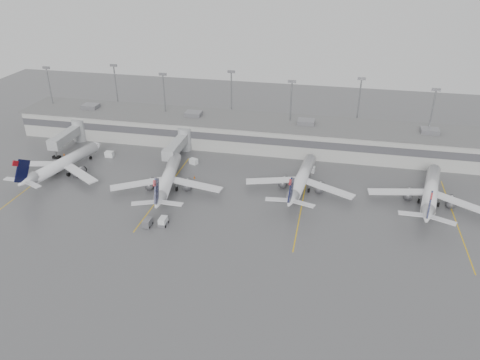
% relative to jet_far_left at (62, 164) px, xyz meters
% --- Properties ---
extents(ground, '(260.00, 260.00, 0.00)m').
position_rel_jet_far_left_xyz_m(ground, '(47.78, -26.99, -3.14)').
color(ground, '#4C4C4E').
rests_on(ground, ground).
extents(terminal, '(152.00, 17.00, 9.45)m').
position_rel_jet_far_left_xyz_m(terminal, '(47.78, 30.99, 1.03)').
color(terminal, '#AEAFA9').
rests_on(terminal, ground).
extents(light_masts, '(142.40, 8.00, 20.60)m').
position_rel_jet_far_left_xyz_m(light_masts, '(47.78, 36.76, 8.88)').
color(light_masts, gray).
rests_on(light_masts, ground).
extents(jet_bridge_left, '(4.00, 17.20, 7.00)m').
position_rel_jet_far_left_xyz_m(jet_bridge_left, '(-7.72, 18.73, 0.73)').
color(jet_bridge_left, '#949699').
rests_on(jet_bridge_left, ground).
extents(jet_bridge_right, '(4.00, 17.20, 7.00)m').
position_rel_jet_far_left_xyz_m(jet_bridge_right, '(27.28, 18.73, 0.73)').
color(jet_bridge_right, '#949699').
rests_on(jet_bridge_right, ground).
extents(stand_markings, '(105.25, 40.00, 0.01)m').
position_rel_jet_far_left_xyz_m(stand_markings, '(47.78, -2.99, -3.14)').
color(stand_markings, gold).
rests_on(stand_markings, ground).
extents(jet_far_left, '(27.21, 30.84, 10.12)m').
position_rel_jet_far_left_xyz_m(jet_far_left, '(0.00, 0.00, 0.00)').
color(jet_far_left, silver).
rests_on(jet_far_left, ground).
extents(jet_mid_left, '(28.11, 31.78, 10.36)m').
position_rel_jet_far_left_xyz_m(jet_mid_left, '(31.08, -2.65, 0.07)').
color(jet_mid_left, silver).
rests_on(jet_mid_left, ground).
extents(jet_mid_right, '(27.78, 31.28, 10.13)m').
position_rel_jet_far_left_xyz_m(jet_mid_right, '(64.24, 4.31, 0.00)').
color(jet_mid_right, silver).
rests_on(jet_mid_right, ground).
extents(jet_far_right, '(28.37, 32.12, 10.50)m').
position_rel_jet_far_left_xyz_m(jet_far_right, '(95.26, 3.83, 0.12)').
color(jet_far_right, silver).
rests_on(jet_far_right, ground).
extents(baggage_tug, '(1.85, 2.85, 1.83)m').
position_rel_jet_far_left_xyz_m(baggage_tug, '(35.65, -18.67, -2.43)').
color(baggage_tug, white).
rests_on(baggage_tug, ground).
extents(baggage_cart, '(1.59, 2.75, 1.77)m').
position_rel_jet_far_left_xyz_m(baggage_cart, '(32.45, -19.87, -2.22)').
color(baggage_cart, slate).
rests_on(baggage_cart, ground).
extents(gse_uld_a, '(2.41, 1.62, 1.69)m').
position_rel_jet_far_left_xyz_m(gse_uld_a, '(7.06, 13.18, -2.30)').
color(gse_uld_a, white).
rests_on(gse_uld_a, ground).
extents(gse_uld_b, '(2.63, 2.23, 1.58)m').
position_rel_jet_far_left_xyz_m(gse_uld_b, '(32.79, 13.70, -2.36)').
color(gse_uld_b, white).
rests_on(gse_uld_b, ground).
extents(gse_uld_c, '(2.63, 1.97, 1.70)m').
position_rel_jet_far_left_xyz_m(gse_uld_c, '(65.79, 15.41, -2.29)').
color(gse_uld_c, white).
rests_on(gse_uld_c, ground).
extents(gse_loader, '(2.36, 3.47, 2.05)m').
position_rel_jet_far_left_xyz_m(gse_loader, '(25.19, 20.53, -2.12)').
color(gse_loader, slate).
rests_on(gse_loader, ground).
extents(cone_a, '(0.47, 0.47, 0.75)m').
position_rel_jet_far_left_xyz_m(cone_a, '(-6.72, 11.35, -2.77)').
color(cone_a, '#E05E04').
rests_on(cone_a, ground).
extents(cone_b, '(0.46, 0.46, 0.73)m').
position_rel_jet_far_left_xyz_m(cone_b, '(35.71, 4.96, -2.78)').
color(cone_b, '#E05E04').
rests_on(cone_b, ground).
extents(cone_c, '(0.45, 0.45, 0.72)m').
position_rel_jet_far_left_xyz_m(cone_c, '(65.96, 7.99, -2.78)').
color(cone_c, '#E05E04').
rests_on(cone_c, ground).
extents(cone_d, '(0.43, 0.43, 0.68)m').
position_rel_jet_far_left_xyz_m(cone_d, '(97.74, 8.45, -2.80)').
color(cone_d, '#E05E04').
rests_on(cone_d, ground).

